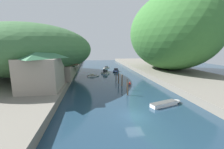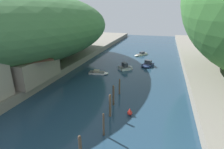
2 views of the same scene
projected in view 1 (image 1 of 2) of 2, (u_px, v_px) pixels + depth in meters
water_surface at (109, 76)px, 51.02m from camera, size 130.00×130.00×0.00m
left_bank at (38, 76)px, 47.70m from camera, size 22.00×120.00×1.41m
right_bank at (172, 73)px, 54.09m from camera, size 22.00×120.00×1.41m
hillside_left at (34, 50)px, 47.86m from camera, size 35.87×50.21×15.39m
hillside_right at (171, 33)px, 55.96m from camera, size 29.37×41.11×27.67m
waterfront_building at (41, 68)px, 30.01m from camera, size 7.81×9.96×8.26m
boathouse_shed at (57, 68)px, 39.89m from camera, size 8.57×9.79×5.64m
boat_red_skiff at (167, 103)px, 25.86m from camera, size 6.49×3.20×0.68m
boat_small_dinghy at (116, 71)px, 60.56m from camera, size 3.00×3.99×1.48m
boat_yellow_tender at (93, 76)px, 51.39m from camera, size 4.17×1.87×0.79m
boat_navy_launch at (106, 72)px, 56.58m from camera, size 3.71×3.63×1.58m
boat_mid_channel at (106, 68)px, 70.48m from camera, size 3.73×5.03×0.98m
mooring_post_nearest at (128, 89)px, 30.97m from camera, size 0.29×0.29×2.74m
mooring_post_second at (127, 84)px, 34.78m from camera, size 0.20×0.20×2.71m
mooring_post_middle at (122, 80)px, 38.22m from camera, size 0.29×0.29×3.06m
mooring_post_fourth at (119, 78)px, 40.88m from camera, size 0.28×0.28×3.04m
mooring_post_farthest at (116, 76)px, 44.43m from camera, size 0.24×0.24×2.59m
channel_buoy_near at (130, 83)px, 39.69m from camera, size 0.63×0.63×0.95m
person_on_quay at (60, 82)px, 33.01m from camera, size 0.34×0.43×1.69m
person_by_boathouse at (61, 76)px, 39.78m from camera, size 0.23×0.39×1.69m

